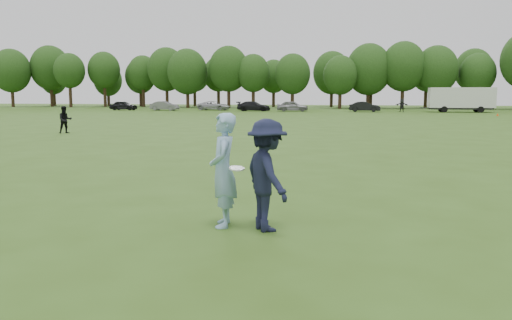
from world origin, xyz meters
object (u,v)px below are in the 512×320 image
(car_d, at_px, (254,106))
(thrower, at_px, (223,170))
(car_c, at_px, (214,106))
(field_cone, at_px, (498,114))
(defender, at_px, (267,175))
(car_a, at_px, (123,106))
(car_b, at_px, (165,106))
(car_e, at_px, (292,106))
(car_f, at_px, (365,107))
(cargo_trailer, at_px, (461,99))
(player_far_a, at_px, (65,120))
(player_far_d, at_px, (402,105))

(car_d, bearing_deg, thrower, -167.99)
(car_c, relative_size, field_cone, 15.73)
(field_cone, bearing_deg, defender, -108.28)
(field_cone, bearing_deg, car_a, 168.75)
(car_b, xyz_separation_m, car_d, (12.92, 0.55, 0.01))
(car_b, height_order, car_e, car_e)
(car_f, relative_size, cargo_trailer, 0.46)
(defender, height_order, car_b, defender)
(car_c, bearing_deg, car_a, 105.86)
(player_far_a, height_order, car_b, player_far_a)
(defender, distance_m, car_f, 59.69)
(car_a, height_order, car_c, car_a)
(car_e, bearing_deg, car_b, 85.31)
(car_b, height_order, car_f, car_f)
(car_c, bearing_deg, field_cone, -101.84)
(thrower, bearing_deg, defender, 69.16)
(thrower, height_order, car_d, thrower)
(car_d, height_order, field_cone, car_d)
(player_far_a, bearing_deg, car_d, 44.09)
(car_c, bearing_deg, player_far_d, -87.26)
(player_far_d, height_order, car_f, player_far_d)
(defender, height_order, player_far_d, defender)
(car_a, distance_m, car_f, 34.67)
(car_b, bearing_deg, car_a, 86.20)
(car_c, distance_m, car_d, 6.75)
(cargo_trailer, bearing_deg, car_a, -179.03)
(thrower, distance_m, car_b, 64.12)
(car_c, xyz_separation_m, cargo_trailer, (33.71, -1.36, 1.12))
(car_e, distance_m, car_f, 9.62)
(field_cone, bearing_deg, car_d, 161.68)
(thrower, bearing_deg, player_far_a, -154.82)
(car_a, bearing_deg, defender, -151.88)
(thrower, height_order, cargo_trailer, cargo_trailer)
(defender, distance_m, field_cone, 52.83)
(car_a, bearing_deg, car_e, -91.38)
(car_d, bearing_deg, defender, -167.26)
(player_far_a, bearing_deg, thrower, -92.78)
(defender, height_order, car_f, defender)
(player_far_d, relative_size, field_cone, 5.83)
(defender, bearing_deg, thrower, 48.12)
(thrower, bearing_deg, car_e, 172.65)
(car_a, xyz_separation_m, cargo_trailer, (46.88, 0.79, 1.10))
(thrower, distance_m, car_f, 59.63)
(car_c, bearing_deg, car_d, -102.32)
(defender, relative_size, car_e, 0.46)
(car_f, relative_size, field_cone, 13.72)
(defender, relative_size, player_far_d, 1.12)
(defender, bearing_deg, player_far_a, 5.46)
(player_far_d, height_order, car_d, player_far_d)
(car_b, bearing_deg, field_cone, -100.96)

